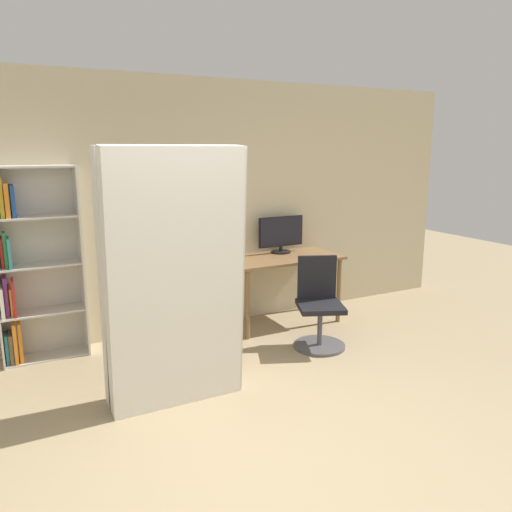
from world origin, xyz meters
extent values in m
plane|color=#9E8966|center=(0.00, 0.00, 0.00)|extent=(16.00, 16.00, 0.00)
cube|color=#C6B793|center=(0.00, 2.89, 1.35)|extent=(8.00, 0.06, 2.70)
cube|color=brown|center=(1.47, 2.52, 0.76)|extent=(1.29, 0.68, 0.03)
cylinder|color=brown|center=(0.89, 2.24, 0.37)|extent=(0.05, 0.05, 0.75)
cylinder|color=brown|center=(2.06, 2.24, 0.37)|extent=(0.05, 0.05, 0.75)
cylinder|color=brown|center=(0.89, 2.80, 0.37)|extent=(0.05, 0.05, 0.75)
cylinder|color=brown|center=(2.06, 2.80, 0.37)|extent=(0.05, 0.05, 0.75)
cylinder|color=black|center=(1.56, 2.72, 0.79)|extent=(0.23, 0.23, 0.02)
cylinder|color=black|center=(1.56, 2.72, 0.83)|extent=(0.04, 0.04, 0.07)
cube|color=black|center=(1.56, 2.73, 1.03)|extent=(0.58, 0.02, 0.35)
cube|color=black|center=(1.56, 2.72, 1.03)|extent=(0.55, 0.03, 0.33)
cylinder|color=#4C4C51|center=(1.43, 1.70, 0.01)|extent=(0.52, 0.52, 0.03)
cylinder|color=#4C4C51|center=(1.43, 1.70, 0.22)|extent=(0.05, 0.05, 0.38)
cube|color=black|center=(1.43, 1.70, 0.43)|extent=(0.57, 0.57, 0.05)
cube|color=black|center=(1.51, 1.89, 0.68)|extent=(0.38, 0.19, 0.45)
cube|color=beige|center=(-0.67, 2.71, 0.91)|extent=(0.02, 0.30, 1.82)
cube|color=beige|center=(-1.04, 2.85, 0.91)|extent=(0.76, 0.02, 1.82)
cube|color=beige|center=(-1.04, 2.71, 0.01)|extent=(0.73, 0.27, 0.02)
cube|color=beige|center=(-1.04, 2.71, 0.46)|extent=(0.73, 0.27, 0.02)
cube|color=beige|center=(-1.04, 2.71, 0.91)|extent=(0.73, 0.27, 0.02)
cube|color=beige|center=(-1.04, 2.71, 1.36)|extent=(0.73, 0.27, 0.02)
cube|color=beige|center=(-1.04, 2.71, 1.81)|extent=(0.73, 0.27, 0.02)
cube|color=teal|center=(-1.38, 2.72, 0.16)|extent=(0.03, 0.19, 0.28)
cube|color=brown|center=(-1.35, 2.70, 0.16)|extent=(0.03, 0.22, 0.28)
cube|color=orange|center=(-1.31, 2.69, 0.21)|extent=(0.03, 0.22, 0.39)
cube|color=orange|center=(-1.27, 2.68, 0.21)|extent=(0.03, 0.15, 0.38)
cube|color=silver|center=(-1.38, 2.69, 0.61)|extent=(0.03, 0.22, 0.28)
cube|color=#7A2D84|center=(-1.34, 2.73, 0.65)|extent=(0.03, 0.20, 0.36)
cube|color=orange|center=(-1.31, 2.73, 0.60)|extent=(0.02, 0.22, 0.26)
cube|color=red|center=(-1.28, 2.67, 0.64)|extent=(0.02, 0.17, 0.35)
cube|color=red|center=(-1.34, 2.74, 1.05)|extent=(0.02, 0.19, 0.27)
cube|color=#287A38|center=(-1.31, 2.69, 1.08)|extent=(0.03, 0.15, 0.32)
cube|color=teal|center=(-1.28, 2.69, 1.06)|extent=(0.03, 0.21, 0.27)
cube|color=gold|center=(-1.30, 2.72, 1.55)|extent=(0.04, 0.18, 0.35)
cube|color=orange|center=(-1.25, 2.68, 1.52)|extent=(0.04, 0.17, 0.31)
cube|color=#1E4C9E|center=(-1.21, 2.72, 1.51)|extent=(0.04, 0.21, 0.29)
cube|color=silver|center=(-0.19, 1.26, 1.00)|extent=(1.04, 0.31, 2.00)
cube|color=beige|center=(0.32, 1.26, 1.00)|extent=(0.01, 0.31, 1.96)
cube|color=silver|center=(-0.19, 1.45, 1.00)|extent=(1.04, 0.22, 2.00)
cube|color=beige|center=(0.32, 1.45, 1.00)|extent=(0.01, 0.22, 1.96)
camera|label=1|loc=(-1.32, -2.21, 1.98)|focal=35.00mm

